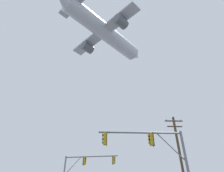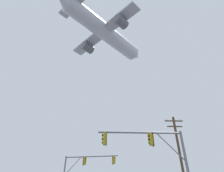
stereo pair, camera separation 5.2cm
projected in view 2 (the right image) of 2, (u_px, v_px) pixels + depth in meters
signal_pole_near at (155, 152)px, 13.81m from camera, size 6.62×0.47×6.46m
signal_pole_far at (82, 169)px, 23.29m from camera, size 6.90×1.51×6.77m
utility_pole at (181, 160)px, 20.29m from camera, size 2.20×0.28×10.57m
airplane at (105, 32)px, 50.87m from camera, size 24.53×23.64×8.27m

